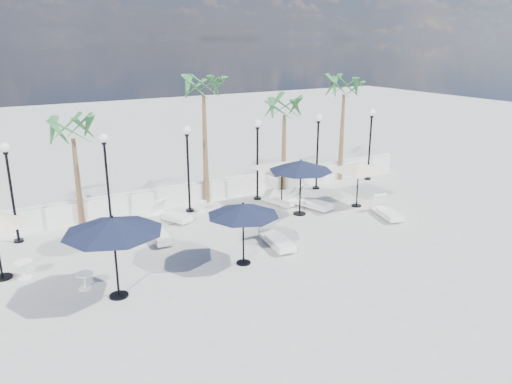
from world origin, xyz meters
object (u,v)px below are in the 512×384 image
lounger_2 (171,215)px  lounger_4 (159,234)px  lounger_3 (277,239)px  parasol_cream_sq_a (282,162)px  parasol_cream_sq_b (359,164)px  parasol_navy_right (301,166)px  parasol_navy_mid (243,210)px  lounger_7 (278,200)px  lounger_5 (310,202)px  lounger_6 (386,211)px  parasol_navy_left (113,225)px

lounger_2 → lounger_4: bearing=-148.5°
lounger_3 → lounger_4: bearing=151.8°
lounger_3 → parasol_cream_sq_a: (2.73, 3.88, 1.78)m
lounger_2 → parasol_cream_sq_b: size_ratio=0.47×
lounger_4 → parasol_navy_right: size_ratio=0.72×
parasol_navy_mid → lounger_7: bearing=47.1°
lounger_3 → parasol_navy_mid: (-1.82, -0.74, 1.67)m
lounger_5 → lounger_6: lounger_5 is taller
lounger_7 → parasol_navy_left: bearing=-162.6°
parasol_navy_left → parasol_cream_sq_b: 12.13m
lounger_4 → parasol_navy_mid: size_ratio=0.81×
parasol_navy_left → parasol_cream_sq_b: size_ratio=0.67×
lounger_5 → lounger_7: 1.52m
lounger_3 → lounger_5: 4.68m
lounger_3 → lounger_5: size_ratio=0.98×
lounger_3 → parasol_navy_right: size_ratio=0.80×
parasol_navy_mid → parasol_navy_right: size_ratio=0.89×
lounger_2 → parasol_navy_right: bearing=-46.6°
lounger_6 → parasol_navy_mid: bearing=-156.7°
lounger_7 → parasol_navy_right: (0.12, -1.60, 1.98)m
lounger_3 → parasol_navy_mid: bearing=-149.0°
lounger_2 → parasol_navy_right: (5.15, -2.08, 1.94)m
parasol_cream_sq_a → parasol_cream_sq_b: bearing=-32.8°
lounger_2 → parasol_navy_right: parasol_navy_right is taller
lounger_3 → parasol_navy_right: 4.13m
lounger_6 → lounger_7: size_ratio=1.21×
lounger_6 → parasol_navy_left: bearing=-158.7°
lounger_5 → parasol_cream_sq_a: 2.21m
lounger_6 → lounger_7: (-3.15, 3.77, -0.04)m
lounger_4 → lounger_5: bearing=5.1°
parasol_navy_left → parasol_cream_sq_a: (8.88, 4.76, -0.23)m
lounger_7 → lounger_4: bearing=179.9°
lounger_2 → parasol_cream_sq_b: bearing=-41.9°
lounger_3 → lounger_5: (3.66, 2.92, 0.00)m
parasol_navy_mid → parasol_navy_right: 5.56m
lounger_2 → parasol_navy_left: bearing=-149.3°
parasol_navy_right → parasol_cream_sq_b: bearing=-8.2°
lounger_2 → lounger_7: size_ratio=1.16×
lounger_7 → parasol_navy_left: 10.26m
lounger_5 → lounger_7: lounger_5 is taller
lounger_2 → lounger_5: size_ratio=0.90×
lounger_5 → parasol_cream_sq_a: bearing=117.5°
lounger_3 → parasol_cream_sq_a: size_ratio=0.49×
lounger_5 → parasol_cream_sq_a: size_ratio=0.50×
lounger_5 → parasol_cream_sq_b: 2.79m
lounger_2 → lounger_5: bearing=-39.3°
lounger_7 → parasol_navy_right: bearing=-97.6°
parasol_navy_left → parasol_navy_mid: size_ratio=1.19×
lounger_2 → lounger_4: (-1.20, -1.79, 0.00)m
lounger_6 → parasol_cream_sq_b: bearing=110.1°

